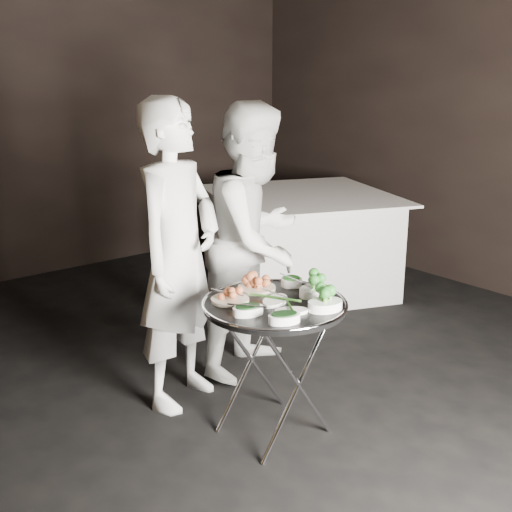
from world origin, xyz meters
TOP-DOWN VIEW (x-y plane):
  - floor at (0.00, 0.00)m, footprint 6.00×7.00m
  - wall_back at (0.00, 3.52)m, footprint 6.00×0.05m
  - tray_stand at (0.03, -0.01)m, footprint 0.49×0.42m
  - serving_tray at (0.03, -0.01)m, footprint 0.74×0.74m
  - potato_plate_a at (-0.14, 0.15)m, footprint 0.19×0.19m
  - potato_plate_b at (0.08, 0.20)m, footprint 0.21×0.21m
  - greens_bowl at (0.27, 0.13)m, footprint 0.11×0.11m
  - asparagus_plate_a at (0.03, -0.01)m, footprint 0.22×0.19m
  - asparagus_plate_b at (0.00, -0.17)m, footprint 0.19×0.16m
  - spinach_bowl_a at (-0.18, -0.05)m, footprint 0.18×0.14m
  - spinach_bowl_b at (-0.11, -0.24)m, footprint 0.18×0.15m
  - broccoli_bowl_a at (0.26, -0.05)m, footprint 0.18×0.14m
  - broccoli_bowl_b at (0.16, -0.24)m, footprint 0.21×0.17m
  - serving_utensils at (0.05, 0.06)m, footprint 0.58×0.42m
  - waiter_left at (-0.14, 0.62)m, footprint 0.75×0.63m
  - waiter_right at (0.47, 0.68)m, footprint 0.99×0.88m
  - dining_table at (1.77, 1.65)m, footprint 1.48×1.48m

SIDE VIEW (x-z plane):
  - floor at x=0.00m, z-range -0.05..0.00m
  - tray_stand at x=0.03m, z-range 0.04..0.76m
  - dining_table at x=1.77m, z-range 0.00..0.85m
  - serving_tray at x=0.03m, z-range 0.71..0.75m
  - asparagus_plate_b at x=0.00m, z-range 0.74..0.77m
  - asparagus_plate_a at x=0.03m, z-range 0.74..0.78m
  - spinach_bowl_a at x=-0.18m, z-range 0.74..0.80m
  - spinach_bowl_b at x=-0.11m, z-range 0.74..0.80m
  - greens_bowl at x=0.27m, z-range 0.74..0.80m
  - potato_plate_a at x=-0.14m, z-range 0.73..0.80m
  - potato_plate_b at x=0.08m, z-range 0.73..0.81m
  - broccoli_bowl_a at x=0.26m, z-range 0.73..0.81m
  - broccoli_bowl_b at x=0.16m, z-range 0.73..0.81m
  - serving_utensils at x=0.05m, z-range 0.79..0.79m
  - waiter_right at x=0.47m, z-range 0.00..1.70m
  - waiter_left at x=-0.14m, z-range 0.00..1.74m
  - wall_back at x=0.00m, z-range 0.00..3.00m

